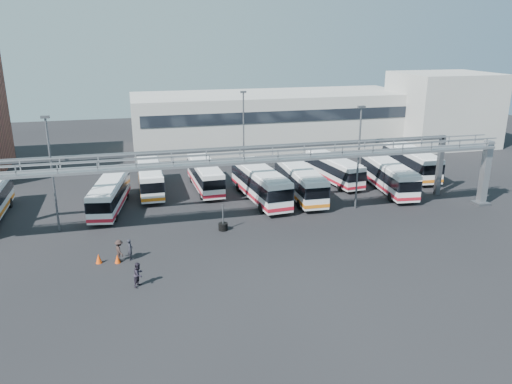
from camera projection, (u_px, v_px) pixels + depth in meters
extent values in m
plane|color=black|center=(256.00, 248.00, 40.61)|extent=(140.00, 140.00, 0.00)
cube|color=gray|center=(485.00, 173.00, 50.06)|extent=(0.70, 0.70, 6.60)
cube|color=#4C4F54|center=(481.00, 203.00, 51.03)|extent=(1.40, 1.40, 0.25)
cube|color=gray|center=(242.00, 161.00, 43.37)|extent=(50.00, 1.80, 0.22)
cube|color=gray|center=(244.00, 152.00, 42.30)|extent=(50.00, 0.10, 0.10)
cube|color=gray|center=(240.00, 148.00, 43.87)|extent=(50.00, 0.10, 0.10)
cube|color=#4C4F54|center=(233.00, 149.00, 47.01)|extent=(45.00, 0.50, 0.35)
cube|color=#9E9E99|center=(271.00, 119.00, 77.30)|extent=(42.00, 14.00, 8.00)
cube|color=#B2B2AD|center=(443.00, 109.00, 77.37)|extent=(14.00, 12.00, 11.00)
cylinder|color=#4C4F54|center=(53.00, 176.00, 42.74)|extent=(0.18, 0.18, 10.00)
cube|color=#4C4F54|center=(45.00, 117.00, 41.19)|extent=(0.70, 0.35, 0.22)
cylinder|color=#4C4F54|center=(358.00, 160.00, 48.36)|extent=(0.18, 0.18, 10.00)
cube|color=#4C4F54|center=(362.00, 107.00, 46.81)|extent=(0.70, 0.35, 0.22)
cylinder|color=#4C4F54|center=(244.00, 135.00, 60.34)|extent=(0.18, 0.18, 10.00)
cube|color=#4C4F54|center=(243.00, 92.00, 58.80)|extent=(0.70, 0.35, 0.22)
cylinder|color=black|center=(10.00, 203.00, 49.96)|extent=(0.30, 0.98, 0.98)
cube|color=silver|center=(110.00, 194.00, 48.81)|extent=(3.90, 10.28, 2.51)
cube|color=black|center=(109.00, 191.00, 48.72)|extent=(3.97, 10.35, 1.00)
cube|color=#B11525|center=(111.00, 203.00, 49.08)|extent=(3.96, 10.34, 0.32)
cube|color=silver|center=(108.00, 181.00, 48.40)|extent=(3.51, 9.25, 0.15)
cylinder|color=black|center=(93.00, 218.00, 46.04)|extent=(0.42, 0.95, 0.91)
cylinder|color=black|center=(115.00, 217.00, 46.20)|extent=(0.42, 0.95, 0.91)
cylinder|color=black|center=(107.00, 196.00, 52.15)|extent=(0.42, 0.95, 0.91)
cylinder|color=black|center=(127.00, 196.00, 52.31)|extent=(0.42, 0.95, 0.91)
cube|color=silver|center=(150.00, 177.00, 54.38)|extent=(2.37, 10.35, 2.59)
cube|color=black|center=(150.00, 175.00, 54.29)|extent=(2.43, 10.41, 1.03)
cube|color=orange|center=(151.00, 185.00, 54.66)|extent=(2.42, 10.40, 0.33)
cube|color=silver|center=(149.00, 165.00, 53.97)|extent=(2.14, 9.31, 0.15)
cylinder|color=black|center=(142.00, 198.00, 51.46)|extent=(0.28, 0.94, 0.94)
cylinder|color=black|center=(163.00, 196.00, 51.95)|extent=(0.28, 0.94, 0.94)
cylinder|color=black|center=(140.00, 181.00, 57.57)|extent=(0.28, 0.94, 0.94)
cylinder|color=black|center=(159.00, 179.00, 58.06)|extent=(0.28, 0.94, 0.94)
cube|color=silver|center=(205.00, 175.00, 55.35)|extent=(2.69, 10.26, 2.55)
cube|color=black|center=(205.00, 172.00, 55.25)|extent=(2.75, 10.32, 1.02)
cube|color=#B11525|center=(205.00, 183.00, 55.62)|extent=(2.74, 10.31, 0.32)
cube|color=silver|center=(205.00, 163.00, 54.94)|extent=(2.42, 9.23, 0.15)
cylinder|color=black|center=(201.00, 195.00, 52.46)|extent=(0.31, 0.94, 0.93)
cylinder|color=black|center=(221.00, 193.00, 53.02)|extent=(0.31, 0.94, 0.93)
cylinder|color=black|center=(191.00, 179.00, 58.42)|extent=(0.31, 0.94, 0.93)
cylinder|color=black|center=(209.00, 177.00, 58.97)|extent=(0.31, 0.94, 0.93)
cube|color=silver|center=(260.00, 183.00, 51.65)|extent=(3.67, 11.64, 2.86)
cube|color=black|center=(260.00, 180.00, 51.55)|extent=(3.74, 11.70, 1.14)
cube|color=#B11525|center=(260.00, 192.00, 51.96)|extent=(3.73, 11.69, 0.36)
cube|color=silver|center=(260.00, 169.00, 51.19)|extent=(3.31, 10.47, 0.17)
cylinder|color=black|center=(262.00, 208.00, 48.40)|extent=(0.41, 1.07, 1.04)
cylinder|color=black|center=(284.00, 205.00, 49.16)|extent=(0.41, 1.07, 1.04)
cylinder|color=black|center=(239.00, 187.00, 54.97)|extent=(0.41, 1.07, 1.04)
cylinder|color=black|center=(259.00, 185.00, 55.73)|extent=(0.41, 1.07, 1.04)
cube|color=silver|center=(300.00, 181.00, 52.63)|extent=(2.72, 11.02, 2.74)
cube|color=black|center=(300.00, 178.00, 52.53)|extent=(2.78, 11.09, 1.10)
cube|color=orange|center=(300.00, 190.00, 52.92)|extent=(2.77, 11.08, 0.35)
cube|color=silver|center=(300.00, 168.00, 52.18)|extent=(2.45, 9.92, 0.16)
cylinder|color=black|center=(300.00, 204.00, 49.52)|extent=(0.32, 1.00, 1.00)
cylinder|color=black|center=(321.00, 203.00, 50.01)|extent=(0.32, 1.00, 1.00)
cylinder|color=black|center=(280.00, 184.00, 56.05)|extent=(0.32, 1.00, 1.00)
cylinder|color=black|center=(300.00, 183.00, 56.53)|extent=(0.32, 1.00, 1.00)
cube|color=silver|center=(334.00, 169.00, 58.00)|extent=(3.55, 10.15, 2.49)
cube|color=black|center=(334.00, 166.00, 57.91)|extent=(3.61, 10.22, 0.99)
cube|color=#B11525|center=(333.00, 176.00, 58.27)|extent=(3.60, 10.21, 0.32)
cube|color=silver|center=(334.00, 158.00, 57.60)|extent=(3.19, 9.14, 0.14)
cylinder|color=black|center=(340.00, 187.00, 55.19)|extent=(0.39, 0.93, 0.90)
cylinder|color=black|center=(356.00, 185.00, 55.91)|extent=(0.39, 0.93, 0.90)
cylinder|color=black|center=(313.00, 173.00, 60.82)|extent=(0.39, 0.93, 0.90)
cylinder|color=black|center=(327.00, 171.00, 61.54)|extent=(0.39, 0.93, 0.90)
cube|color=silver|center=(389.00, 176.00, 54.75)|extent=(3.51, 10.92, 2.68)
cube|color=black|center=(389.00, 173.00, 54.65)|extent=(3.57, 10.98, 1.07)
cube|color=#B11525|center=(388.00, 184.00, 55.03)|extent=(3.56, 10.97, 0.34)
cube|color=silver|center=(390.00, 163.00, 54.31)|extent=(3.16, 9.82, 0.16)
cylinder|color=black|center=(391.00, 197.00, 51.75)|extent=(0.39, 1.00, 0.97)
cylinder|color=black|center=(411.00, 196.00, 52.06)|extent=(0.39, 1.00, 0.97)
cylinder|color=black|center=(367.00, 179.00, 58.22)|extent=(0.39, 1.00, 0.97)
cylinder|color=black|center=(385.00, 178.00, 58.53)|extent=(0.39, 1.00, 0.97)
cube|color=silver|center=(411.00, 161.00, 60.79)|extent=(3.36, 11.23, 2.77)
cube|color=black|center=(411.00, 158.00, 60.69)|extent=(3.42, 11.29, 1.11)
cube|color=orange|center=(410.00, 169.00, 61.09)|extent=(3.41, 11.28, 0.35)
cube|color=silver|center=(412.00, 149.00, 60.35)|extent=(3.02, 10.10, 0.16)
cylinder|color=black|center=(415.00, 180.00, 57.69)|extent=(0.38, 1.03, 1.01)
cylinder|color=black|center=(433.00, 179.00, 58.06)|extent=(0.38, 1.03, 1.01)
cylinder|color=black|center=(389.00, 165.00, 64.34)|extent=(0.38, 1.03, 1.01)
cylinder|color=black|center=(405.00, 164.00, 64.71)|extent=(0.38, 1.03, 1.01)
imported|color=#202129|center=(130.00, 249.00, 38.35)|extent=(0.45, 0.64, 1.68)
imported|color=#231E29|center=(139.00, 274.00, 34.28)|extent=(1.02, 1.08, 1.76)
imported|color=black|center=(119.00, 250.00, 38.10)|extent=(0.98, 1.27, 1.72)
cone|color=#DF430C|center=(99.00, 258.00, 37.86)|extent=(0.50, 0.50, 0.77)
cone|color=#DF430C|center=(117.00, 259.00, 37.90)|extent=(0.55, 0.55, 0.69)
cylinder|color=black|center=(223.00, 229.00, 44.29)|extent=(0.83, 0.83, 0.20)
cylinder|color=black|center=(223.00, 227.00, 44.22)|extent=(0.83, 0.83, 0.20)
cylinder|color=black|center=(223.00, 224.00, 44.15)|extent=(0.83, 0.83, 0.20)
cylinder|color=#4C4F54|center=(223.00, 218.00, 43.96)|extent=(0.12, 0.12, 2.39)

